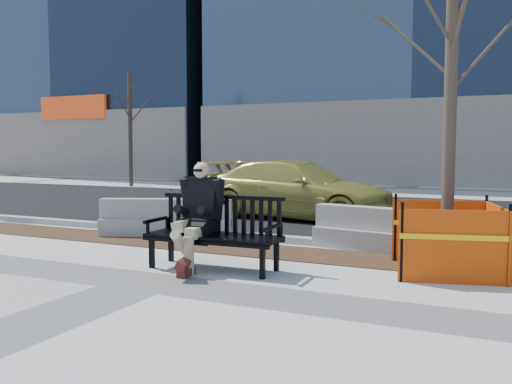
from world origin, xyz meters
TOP-DOWN VIEW (x-y plane):
  - ground at (0.00, 0.00)m, footprint 120.00×120.00m
  - mulch_strip at (0.00, 2.60)m, footprint 40.00×1.20m
  - asphalt_street at (0.00, 8.80)m, footprint 60.00×10.40m
  - curb at (0.00, 3.55)m, footprint 60.00×0.25m
  - bench at (0.41, 1.01)m, footprint 2.04×0.80m
  - seated_man at (0.13, 1.06)m, footprint 0.70×1.13m
  - tree_fence at (3.48, 2.21)m, footprint 2.57×2.57m
  - sedan at (-0.55, 6.93)m, footprint 5.22×2.66m
  - jersey_barrier_left at (-1.96, 3.28)m, footprint 2.63×1.48m
  - jersey_barrier_right at (2.42, 3.42)m, footprint 2.68×1.00m
  - far_tree_left at (-11.57, 14.49)m, footprint 2.70×2.70m

SIDE VIEW (x-z plane):
  - ground at x=0.00m, z-range 0.00..0.00m
  - bench at x=0.41m, z-range -0.54..0.54m
  - seated_man at x=0.13m, z-range -0.78..0.78m
  - tree_fence at x=3.48m, z-range -2.63..2.63m
  - sedan at x=-0.55m, z-range -0.73..0.73m
  - jersey_barrier_left at x=-1.96m, z-range -0.38..0.38m
  - jersey_barrier_right at x=2.42m, z-range -0.38..0.38m
  - far_tree_left at x=-11.57m, z-range -2.82..2.82m
  - asphalt_street at x=0.00m, z-range 0.00..0.01m
  - mulch_strip at x=0.00m, z-range -0.01..0.01m
  - curb at x=0.00m, z-range 0.00..0.12m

